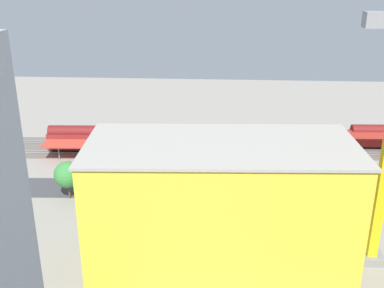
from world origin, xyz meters
The scene contains 20 objects.
ground_plane centered at (0.00, 0.00, 0.00)m, with size 186.71×186.71×0.00m, color gray.
rail_bed centered at (0.00, -19.19, 0.00)m, with size 116.69×14.51×0.01m, color #665E54.
street_asphalt centered at (0.00, 3.20, 0.00)m, with size 116.69×9.00×0.01m, color #424244.
track_rails centered at (0.00, -19.19, 0.18)m, with size 116.57×13.55×0.12m.
platform_canopy_near centered at (8.66, -11.28, 3.89)m, with size 66.66×8.11×4.12m.
platform_canopy_far centered at (-9.24, -18.55, 4.23)m, with size 69.61×8.44×4.50m.
locomotive centered at (-16.69, -22.44, 1.88)m, with size 15.08×3.56×5.22m.
freight_coach_far centered at (33.12, -15.93, 3.35)m, with size 19.73×4.05×6.38m.
parked_car_0 centered at (-22.49, -0.15, 0.75)m, with size 4.76×1.99×1.70m.
parked_car_1 centered at (-14.11, -0.44, 0.80)m, with size 4.43×2.10×1.82m.
parked_car_2 centered at (-5.01, 0.43, 0.76)m, with size 4.71×2.20×1.70m.
parked_car_3 centered at (2.94, -0.17, 0.76)m, with size 4.10×1.97×1.72m.
parked_car_4 centered at (10.97, -0.18, 0.78)m, with size 4.58×1.94×1.74m.
construction_building centered at (0.70, 28.47, 9.62)m, with size 37.74×16.68×19.24m, color yellow.
construction_roof_slab centered at (0.70, 28.47, 19.44)m, with size 38.34×17.28×0.40m, color #ADA89E.
box_truck_0 centered at (-14.17, 13.31, 1.59)m, with size 9.87×2.45×3.22m.
street_tree_0 centered at (30.12, 9.15, 5.08)m, with size 5.20×5.20×7.69m.
street_tree_1 centered at (23.88, 7.68, 5.65)m, with size 5.47×5.47×8.41m.
street_tree_2 centered at (27.25, 7.61, 5.04)m, with size 4.97×4.97×7.55m.
traffic_light centered at (-10.36, 7.58, 4.24)m, with size 0.50×0.36×6.36m.
Camera 1 is at (1.13, 88.93, 43.05)m, focal length 43.47 mm.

